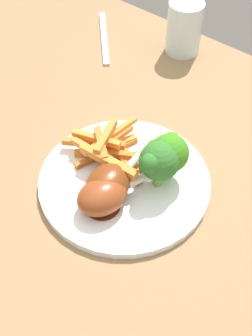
{
  "coord_description": "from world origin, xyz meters",
  "views": [
    {
      "loc": [
        -0.26,
        0.31,
        1.27
      ],
      "look_at": [
        0.0,
        -0.0,
        0.79
      ],
      "focal_mm": 46.72,
      "sensor_mm": 36.0,
      "label": 1
    }
  ],
  "objects_px": {
    "chicken_drumstick_near": "(112,183)",
    "dinner_plate": "(126,179)",
    "water_glass": "(184,28)",
    "carrot_fries_pile": "(108,150)",
    "chicken_drumstick_far": "(105,195)",
    "fork": "(104,37)",
    "broccoli_floret_front": "(157,160)",
    "broccoli_floret_middle": "(166,152)",
    "dining_table": "(125,222)"
  },
  "relations": [
    {
      "from": "fork",
      "to": "dining_table",
      "type": "bearing_deg",
      "value": 1.64
    },
    {
      "from": "chicken_drumstick_near",
      "to": "dinner_plate",
      "type": "bearing_deg",
      "value": -84.43
    },
    {
      "from": "broccoli_floret_front",
      "to": "chicken_drumstick_far",
      "type": "xyz_separation_m",
      "value": [
        0.03,
        0.08,
        -0.03
      ]
    },
    {
      "from": "chicken_drumstick_near",
      "to": "water_glass",
      "type": "height_order",
      "value": "water_glass"
    },
    {
      "from": "fork",
      "to": "water_glass",
      "type": "bearing_deg",
      "value": 70.24
    },
    {
      "from": "chicken_drumstick_near",
      "to": "chicken_drumstick_far",
      "type": "height_order",
      "value": "same"
    },
    {
      "from": "chicken_drumstick_near",
      "to": "broccoli_floret_middle",
      "type": "bearing_deg",
      "value": -115.03
    },
    {
      "from": "broccoli_floret_middle",
      "to": "fork",
      "type": "distance_m",
      "value": 0.39
    },
    {
      "from": "dinner_plate",
      "to": "broccoli_floret_middle",
      "type": "height_order",
      "value": "broccoli_floret_middle"
    },
    {
      "from": "water_glass",
      "to": "dinner_plate",
      "type": "bearing_deg",
      "value": 111.46
    },
    {
      "from": "dinner_plate",
      "to": "broccoli_floret_middle",
      "type": "distance_m",
      "value": 0.08
    },
    {
      "from": "chicken_drumstick_far",
      "to": "broccoli_floret_front",
      "type": "bearing_deg",
      "value": -111.32
    },
    {
      "from": "broccoli_floret_middle",
      "to": "water_glass",
      "type": "relative_size",
      "value": 0.75
    },
    {
      "from": "broccoli_floret_front",
      "to": "fork",
      "type": "distance_m",
      "value": 0.41
    },
    {
      "from": "carrot_fries_pile",
      "to": "fork",
      "type": "bearing_deg",
      "value": -47.26
    },
    {
      "from": "carrot_fries_pile",
      "to": "chicken_drumstick_far",
      "type": "height_order",
      "value": "carrot_fries_pile"
    },
    {
      "from": "broccoli_floret_middle",
      "to": "fork",
      "type": "bearing_deg",
      "value": -35.02
    },
    {
      "from": "broccoli_floret_middle",
      "to": "water_glass",
      "type": "bearing_deg",
      "value": -59.65
    },
    {
      "from": "broccoli_floret_front",
      "to": "broccoli_floret_middle",
      "type": "xyz_separation_m",
      "value": [
        0.0,
        -0.02,
        -0.0
      ]
    },
    {
      "from": "chicken_drumstick_near",
      "to": "water_glass",
      "type": "bearing_deg",
      "value": -69.98
    },
    {
      "from": "dining_table",
      "to": "broccoli_floret_middle",
      "type": "bearing_deg",
      "value": -130.26
    },
    {
      "from": "dinner_plate",
      "to": "carrot_fries_pile",
      "type": "bearing_deg",
      "value": -14.73
    },
    {
      "from": "chicken_drumstick_near",
      "to": "chicken_drumstick_far",
      "type": "distance_m",
      "value": 0.02
    },
    {
      "from": "dining_table",
      "to": "water_glass",
      "type": "distance_m",
      "value": 0.39
    },
    {
      "from": "dinner_plate",
      "to": "fork",
      "type": "height_order",
      "value": "dinner_plate"
    },
    {
      "from": "dining_table",
      "to": "dinner_plate",
      "type": "height_order",
      "value": "dinner_plate"
    },
    {
      "from": "dinner_plate",
      "to": "dining_table",
      "type": "bearing_deg",
      "value": 96.78
    },
    {
      "from": "dinner_plate",
      "to": "water_glass",
      "type": "distance_m",
      "value": 0.36
    },
    {
      "from": "broccoli_floret_front",
      "to": "broccoli_floret_middle",
      "type": "relative_size",
      "value": 1.02
    },
    {
      "from": "dining_table",
      "to": "fork",
      "type": "distance_m",
      "value": 0.4
    },
    {
      "from": "broccoli_floret_front",
      "to": "fork",
      "type": "xyz_separation_m",
      "value": [
        0.32,
        -0.25,
        -0.06
      ]
    },
    {
      "from": "dining_table",
      "to": "chicken_drumstick_far",
      "type": "bearing_deg",
      "value": 100.18
    },
    {
      "from": "fork",
      "to": "broccoli_floret_front",
      "type": "bearing_deg",
      "value": 7.9
    },
    {
      "from": "dinner_plate",
      "to": "broccoli_floret_front",
      "type": "xyz_separation_m",
      "value": [
        -0.04,
        -0.02,
        0.06
      ]
    },
    {
      "from": "broccoli_floret_middle",
      "to": "fork",
      "type": "relative_size",
      "value": 0.4
    },
    {
      "from": "fork",
      "to": "water_glass",
      "type": "xyz_separation_m",
      "value": [
        -0.15,
        -0.07,
        0.05
      ]
    },
    {
      "from": "broccoli_floret_front",
      "to": "chicken_drumstick_near",
      "type": "xyz_separation_m",
      "value": [
        0.04,
        0.05,
        -0.03
      ]
    },
    {
      "from": "broccoli_floret_middle",
      "to": "chicken_drumstick_near",
      "type": "xyz_separation_m",
      "value": [
        0.04,
        0.08,
        -0.03
      ]
    },
    {
      "from": "chicken_drumstick_far",
      "to": "fork",
      "type": "bearing_deg",
      "value": -48.17
    },
    {
      "from": "chicken_drumstick_near",
      "to": "dining_table",
      "type": "bearing_deg",
      "value": -84.6
    },
    {
      "from": "dinner_plate",
      "to": "water_glass",
      "type": "height_order",
      "value": "water_glass"
    },
    {
      "from": "carrot_fries_pile",
      "to": "chicken_drumstick_far",
      "type": "distance_m",
      "value": 0.09
    },
    {
      "from": "water_glass",
      "to": "chicken_drumstick_far",
      "type": "bearing_deg",
      "value": 109.83
    },
    {
      "from": "dinner_plate",
      "to": "broccoli_floret_middle",
      "type": "xyz_separation_m",
      "value": [
        -0.04,
        -0.04,
        0.05
      ]
    },
    {
      "from": "dinner_plate",
      "to": "broccoli_floret_front",
      "type": "relative_size",
      "value": 3.26
    },
    {
      "from": "dining_table",
      "to": "chicken_drumstick_far",
      "type": "xyz_separation_m",
      "value": [
        -0.01,
        0.05,
        0.14
      ]
    },
    {
      "from": "water_glass",
      "to": "chicken_drumstick_near",
      "type": "bearing_deg",
      "value": 110.02
    },
    {
      "from": "broccoli_floret_middle",
      "to": "broccoli_floret_front",
      "type": "bearing_deg",
      "value": 91.05
    },
    {
      "from": "carrot_fries_pile",
      "to": "chicken_drumstick_near",
      "type": "xyz_separation_m",
      "value": [
        -0.05,
        0.05,
        0.0
      ]
    },
    {
      "from": "broccoli_floret_front",
      "to": "water_glass",
      "type": "bearing_deg",
      "value": -61.47
    }
  ]
}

